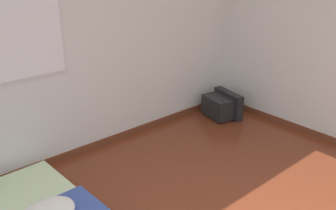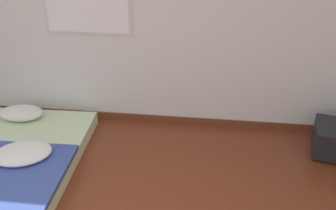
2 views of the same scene
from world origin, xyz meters
name	(u,v)px [view 1 (image 1 of 2)]	position (x,y,z in m)	size (l,w,h in m)	color
wall_back	(61,55)	(-0.01, 2.85, 1.29)	(7.95, 0.08, 2.60)	silver
crt_tv	(222,105)	(2.32, 2.40, 0.18)	(0.50, 0.60, 0.38)	black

